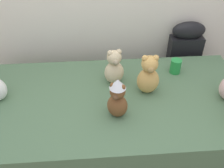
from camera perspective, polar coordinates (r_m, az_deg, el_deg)
display_table at (r=1.97m, az=-0.00°, el=-11.25°), size 1.90×0.94×0.75m
instrument_case at (r=2.45m, az=15.20°, el=2.87°), size 0.28×0.12×0.99m
teddy_bear_honey at (r=1.69m, az=8.25°, el=1.90°), size 0.15×0.14×0.29m
teddy_bear_chestnut at (r=1.50m, az=1.24°, el=-3.32°), size 0.16×0.15×0.28m
teddy_bear_sand at (r=1.76m, az=0.50°, el=3.66°), size 0.16×0.14×0.27m
party_cup_green at (r=1.96m, az=14.18°, el=3.92°), size 0.08×0.08×0.11m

